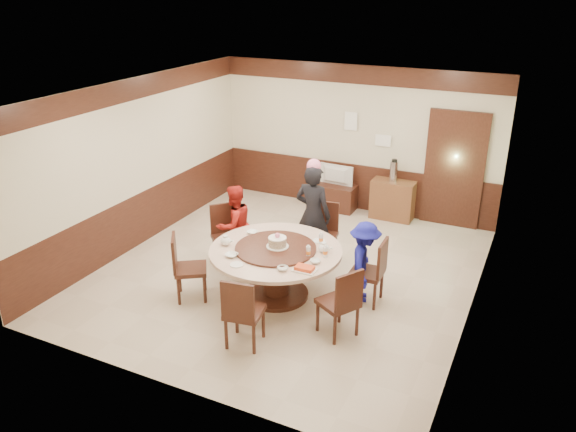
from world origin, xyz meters
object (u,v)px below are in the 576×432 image
at_px(person_red, 234,225).
at_px(thermos, 394,171).
at_px(birthday_cake, 277,242).
at_px(person_standing, 313,215).
at_px(tv_stand, 334,197).
at_px(person_blue, 364,262).
at_px(side_cabinet, 393,200).
at_px(shrimp_platter, 305,269).
at_px(television, 335,175).
at_px(banquet_table, 276,263).

height_order(person_red, thermos, person_red).
bearing_deg(birthday_cake, person_standing, 88.31).
xyz_separation_m(tv_stand, thermos, (1.15, 0.03, 0.69)).
relative_size(person_blue, birthday_cake, 3.75).
distance_m(person_standing, side_cabinet, 2.45).
xyz_separation_m(shrimp_platter, tv_stand, (-1.09, 3.89, -0.53)).
bearing_deg(side_cabinet, person_red, -121.58).
relative_size(person_standing, side_cabinet, 2.06).
bearing_deg(person_blue, person_standing, 39.65).
height_order(television, thermos, thermos).
height_order(person_standing, thermos, person_standing).
xyz_separation_m(person_standing, birthday_cake, (-0.03, -1.18, 0.03)).
distance_m(banquet_table, person_standing, 1.24).
distance_m(person_red, thermos, 3.37).
relative_size(person_standing, person_blue, 1.39).
height_order(tv_stand, side_cabinet, side_cabinet).
height_order(banquet_table, person_standing, person_standing).
relative_size(tv_stand, side_cabinet, 1.06).
bearing_deg(birthday_cake, thermos, 79.09).
bearing_deg(banquet_table, thermos, 78.95).
xyz_separation_m(person_standing, person_red, (-1.11, -0.55, -0.17)).
bearing_deg(side_cabinet, person_standing, -105.88).
height_order(television, side_cabinet, television).
bearing_deg(side_cabinet, television, -178.53).
distance_m(person_red, shrimp_platter, 1.99).
bearing_deg(person_blue, thermos, -7.78).
xyz_separation_m(person_red, tv_stand, (0.59, 2.84, -0.41)).
height_order(person_red, tv_stand, person_red).
bearing_deg(birthday_cake, person_red, 149.77).
height_order(person_blue, side_cabinet, person_blue).
bearing_deg(banquet_table, television, 97.56).
relative_size(birthday_cake, shrimp_platter, 1.05).
bearing_deg(person_standing, birthday_cake, 92.78).
relative_size(person_blue, television, 1.71).
height_order(person_standing, television, person_standing).
distance_m(person_standing, tv_stand, 2.41).
bearing_deg(person_red, person_blue, 108.19).
bearing_deg(shrimp_platter, banquet_table, 147.00).
bearing_deg(birthday_cake, person_blue, 20.96).
bearing_deg(side_cabinet, birthday_cake, -101.23).
bearing_deg(person_blue, birthday_cake, 94.55).
bearing_deg(shrimp_platter, side_cabinet, 88.75).
relative_size(banquet_table, person_standing, 1.13).
distance_m(person_standing, person_blue, 1.35).
xyz_separation_m(person_red, person_blue, (2.21, -0.19, -0.07)).
bearing_deg(person_blue, banquet_table, 95.49).
xyz_separation_m(person_standing, tv_stand, (-0.51, 2.29, -0.57)).
bearing_deg(banquet_table, side_cabinet, 78.63).
relative_size(banquet_table, shrimp_platter, 6.22).
distance_m(banquet_table, birthday_cake, 0.32).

